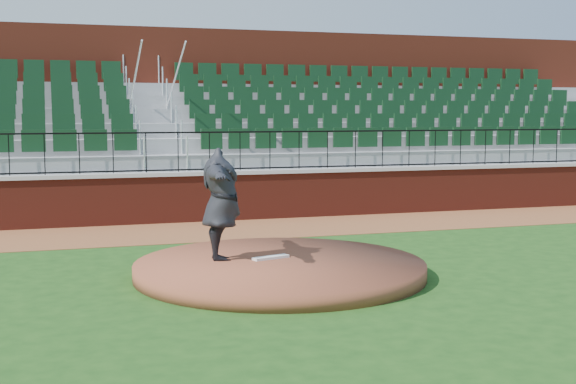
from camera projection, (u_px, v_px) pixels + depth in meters
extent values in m
plane|color=#1A4112|center=(314.00, 275.00, 13.24)|extent=(90.00, 90.00, 0.00)
cube|color=brown|center=(240.00, 229.00, 18.37)|extent=(34.00, 3.20, 0.01)
cube|color=maroon|center=(225.00, 197.00, 19.83)|extent=(34.00, 0.35, 1.20)
cube|color=#B7B7B7|center=(225.00, 173.00, 19.76)|extent=(34.00, 0.45, 0.10)
cube|color=maroon|center=(188.00, 114.00, 24.85)|extent=(34.00, 0.50, 5.50)
cylinder|color=brown|center=(280.00, 269.00, 13.16)|extent=(5.02, 5.02, 0.25)
cube|color=white|center=(271.00, 257.00, 13.39)|extent=(0.70, 0.36, 0.05)
imported|color=black|center=(221.00, 204.00, 13.20)|extent=(0.93, 2.47, 1.96)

